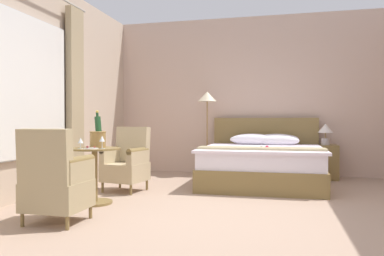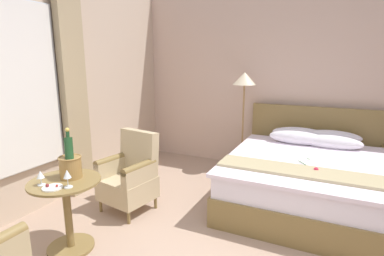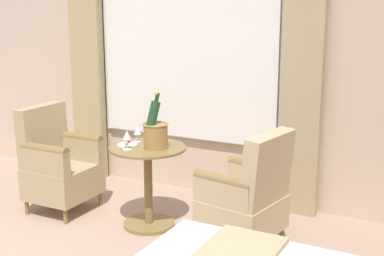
{
  "view_description": "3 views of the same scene",
  "coord_description": "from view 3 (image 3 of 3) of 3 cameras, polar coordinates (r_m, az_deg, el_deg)",
  "views": [
    {
      "loc": [
        0.53,
        -4.07,
        1.02
      ],
      "look_at": [
        -0.73,
        1.24,
        0.92
      ],
      "focal_mm": 35.0,
      "sensor_mm": 36.0,
      "label": 1
    },
    {
      "loc": [
        0.42,
        -1.67,
        1.75
      ],
      "look_at": [
        -1.05,
        1.45,
        0.97
      ],
      "focal_mm": 28.0,
      "sensor_mm": 36.0,
      "label": 2
    },
    {
      "loc": [
        1.86,
        2.41,
        1.83
      ],
      "look_at": [
        -0.84,
        1.0,
        1.12
      ],
      "focal_mm": 50.0,
      "sensor_mm": 36.0,
      "label": 3
    }
  ],
  "objects": [
    {
      "name": "wine_glass_near_bucket",
      "position": [
        4.52,
        -5.84,
        -0.35
      ],
      "size": [
        0.07,
        0.07,
        0.13
      ],
      "color": "white",
      "rests_on": "side_table_round"
    },
    {
      "name": "armchair_facing_bed",
      "position": [
        4.95,
        -14.07,
        -3.81
      ],
      "size": [
        0.57,
        0.54,
        0.95
      ],
      "color": "olive",
      "rests_on": "ground"
    },
    {
      "name": "snack_plate",
      "position": [
        4.43,
        -6.91,
        -1.77
      ],
      "size": [
        0.17,
        0.17,
        0.04
      ],
      "color": "white",
      "rests_on": "side_table_round"
    },
    {
      "name": "champagne_bucket",
      "position": [
        4.3,
        -3.96,
        -0.39
      ],
      "size": [
        0.21,
        0.21,
        0.47
      ],
      "color": "olive",
      "rests_on": "side_table_round"
    },
    {
      "name": "armchair_by_window",
      "position": [
        4.03,
        5.97,
        -7.36
      ],
      "size": [
        0.64,
        0.63,
        0.94
      ],
      "color": "olive",
      "rests_on": "ground"
    },
    {
      "name": "wall_window_side",
      "position": [
        5.18,
        -0.14,
        9.53
      ],
      "size": [
        0.27,
        6.53,
        3.04
      ],
      "color": "beige",
      "rests_on": "ground"
    },
    {
      "name": "side_table_round",
      "position": [
        4.46,
        -4.69,
        -5.66
      ],
      "size": [
        0.63,
        0.63,
        0.69
      ],
      "color": "olive",
      "rests_on": "ground"
    },
    {
      "name": "wine_glass_near_edge",
      "position": [
        4.28,
        -6.95,
        -0.89
      ],
      "size": [
        0.07,
        0.07,
        0.16
      ],
      "color": "white",
      "rests_on": "side_table_round"
    }
  ]
}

